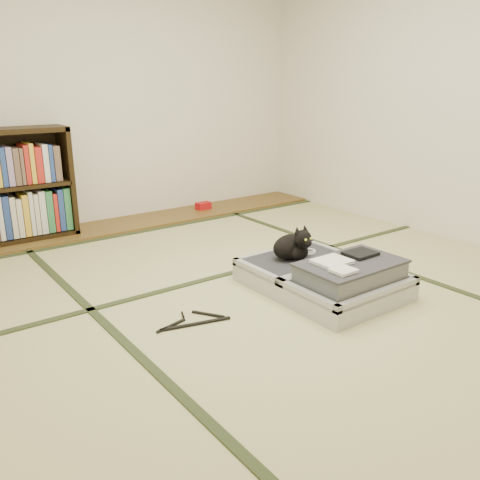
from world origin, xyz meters
TOP-DOWN VIEW (x-y plane):
  - floor at (0.00, 0.00)m, footprint 4.50×4.50m
  - wood_strip at (0.00, 2.00)m, footprint 4.00×0.50m
  - red_item at (0.81, 2.03)m, footprint 0.16×0.10m
  - room_shell at (0.00, 0.00)m, footprint 4.50×4.50m
  - tatami_borders at (0.00, 0.49)m, footprint 4.00×4.50m
  - suitcase at (0.31, -0.22)m, footprint 0.72×0.95m
  - cat at (0.29, 0.07)m, footprint 0.32×0.32m
  - cable_coil at (0.47, 0.11)m, footprint 0.10×0.10m
  - hanger at (-0.60, -0.09)m, footprint 0.42×0.23m

SIDE VIEW (x-z plane):
  - floor at x=0.00m, z-range 0.00..0.00m
  - tatami_borders at x=0.00m, z-range 0.00..0.01m
  - hanger at x=-0.60m, z-range 0.00..0.01m
  - wood_strip at x=0.00m, z-range 0.00..0.02m
  - red_item at x=0.81m, z-range 0.02..0.09m
  - suitcase at x=0.31m, z-range -0.04..0.24m
  - cable_coil at x=0.47m, z-range 0.14..0.16m
  - cat at x=0.29m, z-range 0.10..0.36m
  - room_shell at x=0.00m, z-range -0.79..3.71m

